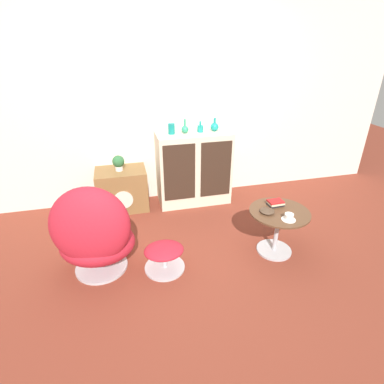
{
  "coord_description": "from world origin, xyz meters",
  "views": [
    {
      "loc": [
        -0.61,
        -2.32,
        1.99
      ],
      "look_at": [
        0.07,
        0.45,
        0.55
      ],
      "focal_mm": 28.0,
      "sensor_mm": 36.0,
      "label": 1
    }
  ],
  "objects_px": {
    "potted_plant": "(118,162)",
    "vase_leftmost": "(171,129)",
    "ottoman": "(164,254)",
    "book_stack": "(276,203)",
    "vase_inner_left": "(185,129)",
    "teacup": "(289,217)",
    "sideboard": "(193,168)",
    "bowl": "(267,211)",
    "vase_inner_right": "(200,128)",
    "egg_chair": "(94,235)",
    "vase_rightmost": "(215,127)",
    "coffee_table": "(278,224)",
    "tv_console": "(122,189)"
  },
  "relations": [
    {
      "from": "ottoman",
      "to": "vase_leftmost",
      "type": "xyz_separation_m",
      "value": [
        0.34,
        1.31,
        0.86
      ]
    },
    {
      "from": "sideboard",
      "to": "book_stack",
      "type": "xyz_separation_m",
      "value": [
        0.56,
        -1.2,
        0.03
      ]
    },
    {
      "from": "coffee_table",
      "to": "vase_rightmost",
      "type": "xyz_separation_m",
      "value": [
        -0.27,
        1.32,
        0.69
      ]
    },
    {
      "from": "vase_inner_left",
      "to": "teacup",
      "type": "distance_m",
      "value": 1.7
    },
    {
      "from": "potted_plant",
      "to": "bowl",
      "type": "distance_m",
      "value": 1.91
    },
    {
      "from": "coffee_table",
      "to": "vase_leftmost",
      "type": "xyz_separation_m",
      "value": [
        -0.83,
        1.32,
        0.69
      ]
    },
    {
      "from": "egg_chair",
      "to": "coffee_table",
      "type": "distance_m",
      "value": 1.79
    },
    {
      "from": "sideboard",
      "to": "tv_console",
      "type": "xyz_separation_m",
      "value": [
        -0.95,
        0.02,
        -0.21
      ]
    },
    {
      "from": "coffee_table",
      "to": "vase_rightmost",
      "type": "distance_m",
      "value": 1.51
    },
    {
      "from": "vase_inner_left",
      "to": "teacup",
      "type": "height_order",
      "value": "vase_inner_left"
    },
    {
      "from": "tv_console",
      "to": "book_stack",
      "type": "distance_m",
      "value": 1.96
    },
    {
      "from": "ottoman",
      "to": "book_stack",
      "type": "bearing_deg",
      "value": 5.22
    },
    {
      "from": "tv_console",
      "to": "egg_chair",
      "type": "xyz_separation_m",
      "value": [
        -0.28,
        -1.22,
        0.16
      ]
    },
    {
      "from": "egg_chair",
      "to": "vase_inner_left",
      "type": "relative_size",
      "value": 5.45
    },
    {
      "from": "sideboard",
      "to": "bowl",
      "type": "relative_size",
      "value": 6.65
    },
    {
      "from": "sideboard",
      "to": "teacup",
      "type": "relative_size",
      "value": 7.23
    },
    {
      "from": "bowl",
      "to": "coffee_table",
      "type": "bearing_deg",
      "value": -3.76
    },
    {
      "from": "ottoman",
      "to": "book_stack",
      "type": "relative_size",
      "value": 2.39
    },
    {
      "from": "vase_rightmost",
      "to": "bowl",
      "type": "height_order",
      "value": "vase_rightmost"
    },
    {
      "from": "egg_chair",
      "to": "tv_console",
      "type": "bearing_deg",
      "value": 77.13
    },
    {
      "from": "egg_chair",
      "to": "vase_inner_left",
      "type": "distance_m",
      "value": 1.75
    },
    {
      "from": "vase_leftmost",
      "to": "coffee_table",
      "type": "bearing_deg",
      "value": -57.86
    },
    {
      "from": "egg_chair",
      "to": "book_stack",
      "type": "bearing_deg",
      "value": 0.36
    },
    {
      "from": "egg_chair",
      "to": "book_stack",
      "type": "relative_size",
      "value": 5.76
    },
    {
      "from": "sideboard",
      "to": "tv_console",
      "type": "relative_size",
      "value": 1.53
    },
    {
      "from": "teacup",
      "to": "book_stack",
      "type": "relative_size",
      "value": 0.81
    },
    {
      "from": "bowl",
      "to": "tv_console",
      "type": "bearing_deg",
      "value": 135.93
    },
    {
      "from": "sideboard",
      "to": "egg_chair",
      "type": "bearing_deg",
      "value": -135.5
    },
    {
      "from": "coffee_table",
      "to": "vase_leftmost",
      "type": "relative_size",
      "value": 4.56
    },
    {
      "from": "potted_plant",
      "to": "vase_leftmost",
      "type": "bearing_deg",
      "value": -1.04
    },
    {
      "from": "tv_console",
      "to": "ottoman",
      "type": "distance_m",
      "value": 1.37
    },
    {
      "from": "tv_console",
      "to": "vase_rightmost",
      "type": "distance_m",
      "value": 1.44
    },
    {
      "from": "egg_chair",
      "to": "potted_plant",
      "type": "height_order",
      "value": "egg_chair"
    },
    {
      "from": "sideboard",
      "to": "vase_inner_right",
      "type": "relative_size",
      "value": 7.08
    },
    {
      "from": "book_stack",
      "to": "vase_inner_right",
      "type": "bearing_deg",
      "value": 111.53
    },
    {
      "from": "egg_chair",
      "to": "coffee_table",
      "type": "height_order",
      "value": "egg_chair"
    },
    {
      "from": "vase_inner_left",
      "to": "vase_inner_right",
      "type": "xyz_separation_m",
      "value": [
        0.2,
        0.0,
        -0.01
      ]
    },
    {
      "from": "coffee_table",
      "to": "vase_leftmost",
      "type": "height_order",
      "value": "vase_leftmost"
    },
    {
      "from": "vase_leftmost",
      "to": "potted_plant",
      "type": "height_order",
      "value": "vase_leftmost"
    },
    {
      "from": "teacup",
      "to": "book_stack",
      "type": "height_order",
      "value": "teacup"
    },
    {
      "from": "tv_console",
      "to": "vase_inner_left",
      "type": "height_order",
      "value": "vase_inner_left"
    },
    {
      "from": "vase_inner_right",
      "to": "teacup",
      "type": "distance_m",
      "value": 1.63
    },
    {
      "from": "vase_inner_left",
      "to": "vase_inner_right",
      "type": "distance_m",
      "value": 0.2
    },
    {
      "from": "potted_plant",
      "to": "book_stack",
      "type": "xyz_separation_m",
      "value": [
        1.52,
        -1.21,
        -0.13
      ]
    },
    {
      "from": "coffee_table",
      "to": "book_stack",
      "type": "bearing_deg",
      "value": 83.61
    },
    {
      "from": "potted_plant",
      "to": "bowl",
      "type": "height_order",
      "value": "potted_plant"
    },
    {
      "from": "vase_inner_left",
      "to": "vase_inner_right",
      "type": "height_order",
      "value": "vase_inner_left"
    },
    {
      "from": "sideboard",
      "to": "teacup",
      "type": "height_order",
      "value": "sideboard"
    },
    {
      "from": "vase_inner_left",
      "to": "book_stack",
      "type": "relative_size",
      "value": 1.06
    },
    {
      "from": "coffee_table",
      "to": "teacup",
      "type": "height_order",
      "value": "teacup"
    }
  ]
}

